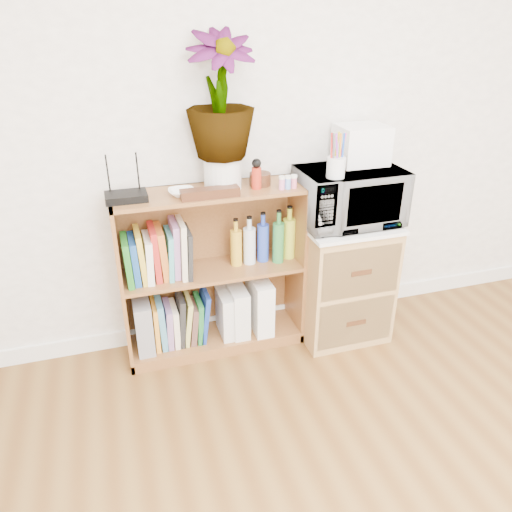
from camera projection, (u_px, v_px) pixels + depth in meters
name	position (u px, v px, depth m)	size (l,w,h in m)	color
skirting_board	(265.00, 314.00, 3.15)	(4.00, 0.02, 0.10)	white
bookshelf	(213.00, 273.00, 2.75)	(1.00, 0.30, 0.95)	brown
wicker_unit	(341.00, 279.00, 2.93)	(0.50, 0.45, 0.70)	#9E7542
microwave	(349.00, 196.00, 2.69)	(0.54, 0.37, 0.30)	white
pen_cup	(336.00, 167.00, 2.48)	(0.09, 0.09, 0.10)	silver
small_appliance	(361.00, 145.00, 2.68)	(0.26, 0.22, 0.21)	white
router	(126.00, 197.00, 2.40)	(0.20, 0.14, 0.04)	black
white_bowl	(182.00, 192.00, 2.46)	(0.13, 0.13, 0.03)	white
plant_pot	(223.00, 173.00, 2.53)	(0.19, 0.19, 0.16)	silver
potted_plant	(220.00, 96.00, 2.37)	(0.33, 0.33, 0.59)	#326D2B
trinket_box	(210.00, 193.00, 2.43)	(0.29, 0.07, 0.05)	#391B0F
kokeshi_doll	(256.00, 178.00, 2.54)	(0.05, 0.05, 0.11)	#B02715
wooden_bowl	(260.00, 179.00, 2.60)	(0.11, 0.11, 0.06)	#33190D
paint_jars	(288.00, 184.00, 2.55)	(0.10, 0.04, 0.05)	pink
file_box	(143.00, 323.00, 2.75)	(0.09, 0.24, 0.30)	gray
magazine_holder_left	(226.00, 313.00, 2.88)	(0.08, 0.21, 0.27)	silver
magazine_holder_mid	(238.00, 310.00, 2.89)	(0.09, 0.23, 0.29)	silver
magazine_holder_right	(260.00, 303.00, 2.92)	(0.10, 0.26, 0.33)	white
cookbooks	(158.00, 254.00, 2.60)	(0.35, 0.20, 0.31)	#1E721F
liquor_bottles	(266.00, 239.00, 2.75)	(0.38, 0.07, 0.30)	gold
lower_books	(180.00, 320.00, 2.81)	(0.32, 0.19, 0.30)	orange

